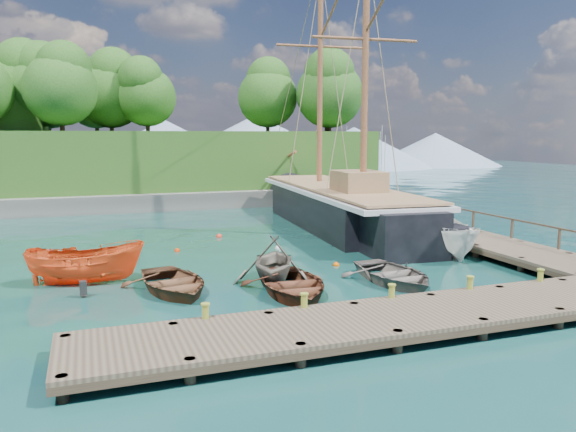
% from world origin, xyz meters
% --- Properties ---
extents(ground, '(160.00, 160.00, 0.00)m').
position_xyz_m(ground, '(0.00, 0.00, 0.00)').
color(ground, '#123B32').
rests_on(ground, ground).
extents(dock_near, '(20.00, 3.20, 1.10)m').
position_xyz_m(dock_near, '(2.00, -6.50, 0.43)').
color(dock_near, '#45372B').
rests_on(dock_near, ground).
extents(dock_east, '(3.20, 24.00, 1.10)m').
position_xyz_m(dock_east, '(11.50, 7.00, 0.43)').
color(dock_east, '#45372B').
rests_on(dock_east, ground).
extents(bollard_0, '(0.26, 0.26, 0.45)m').
position_xyz_m(bollard_0, '(-4.00, -5.10, 0.00)').
color(bollard_0, olive).
rests_on(bollard_0, ground).
extents(bollard_1, '(0.26, 0.26, 0.45)m').
position_xyz_m(bollard_1, '(-1.00, -5.10, 0.00)').
color(bollard_1, olive).
rests_on(bollard_1, ground).
extents(bollard_2, '(0.26, 0.26, 0.45)m').
position_xyz_m(bollard_2, '(2.00, -5.10, 0.00)').
color(bollard_2, olive).
rests_on(bollard_2, ground).
extents(bollard_3, '(0.26, 0.26, 0.45)m').
position_xyz_m(bollard_3, '(5.00, -5.10, 0.00)').
color(bollard_3, olive).
rests_on(bollard_3, ground).
extents(bollard_4, '(0.26, 0.26, 0.45)m').
position_xyz_m(bollard_4, '(8.00, -5.10, 0.00)').
color(bollard_4, olive).
rests_on(bollard_4, ground).
extents(rowboat_0, '(3.88, 4.93, 0.93)m').
position_xyz_m(rowboat_0, '(-4.16, 0.08, 0.00)').
color(rowboat_0, brown).
rests_on(rowboat_0, ground).
extents(rowboat_1, '(4.36, 4.65, 1.96)m').
position_xyz_m(rowboat_1, '(-0.24, 0.11, 0.00)').
color(rowboat_1, '#615B4F').
rests_on(rowboat_1, ground).
extents(rowboat_2, '(3.77, 4.97, 0.97)m').
position_xyz_m(rowboat_2, '(-0.14, -1.75, 0.00)').
color(rowboat_2, '#4D2718').
rests_on(rowboat_2, ground).
extents(rowboat_3, '(3.33, 4.54, 0.91)m').
position_xyz_m(rowboat_3, '(4.15, -1.59, 0.00)').
color(rowboat_3, '#5F5750').
rests_on(rowboat_3, ground).
extents(motorboat_orange, '(4.71, 2.39, 1.74)m').
position_xyz_m(motorboat_orange, '(-7.17, 2.43, 0.00)').
color(motorboat_orange, '#F35820').
rests_on(motorboat_orange, ground).
extents(cabin_boat_white, '(3.58, 5.27, 1.91)m').
position_xyz_m(cabin_boat_white, '(9.31, 1.69, 0.00)').
color(cabin_boat_white, silver).
rests_on(cabin_boat_white, ground).
extents(schooner, '(6.39, 27.01, 19.69)m').
position_xyz_m(schooner, '(7.76, 11.29, 1.09)').
color(schooner, black).
rests_on(schooner, ground).
extents(mooring_buoy_0, '(0.33, 0.33, 0.33)m').
position_xyz_m(mooring_buoy_0, '(-7.25, 5.10, 0.00)').
color(mooring_buoy_0, silver).
rests_on(mooring_buoy_0, ground).
extents(mooring_buoy_1, '(0.28, 0.28, 0.28)m').
position_xyz_m(mooring_buoy_1, '(-2.90, 7.30, 0.00)').
color(mooring_buoy_1, red).
rests_on(mooring_buoy_1, ground).
extents(mooring_buoy_2, '(0.28, 0.28, 0.28)m').
position_xyz_m(mooring_buoy_2, '(0.70, 4.33, 0.00)').
color(mooring_buoy_2, red).
rests_on(mooring_buoy_2, ground).
extents(mooring_buoy_3, '(0.33, 0.33, 0.33)m').
position_xyz_m(mooring_buoy_3, '(2.01, 6.13, 0.00)').
color(mooring_buoy_3, white).
rests_on(mooring_buoy_3, ground).
extents(mooring_buoy_4, '(0.35, 0.35, 0.35)m').
position_xyz_m(mooring_buoy_4, '(-4.43, 9.83, 0.00)').
color(mooring_buoy_4, orange).
rests_on(mooring_buoy_4, ground).
extents(mooring_buoy_5, '(0.36, 0.36, 0.36)m').
position_xyz_m(mooring_buoy_5, '(-0.07, 10.39, 0.00)').
color(mooring_buoy_5, red).
rests_on(mooring_buoy_5, ground).
extents(mooring_buoy_6, '(0.37, 0.37, 0.37)m').
position_xyz_m(mooring_buoy_6, '(-8.82, 8.99, 0.00)').
color(mooring_buoy_6, white).
rests_on(mooring_buoy_6, ground).
extents(mooring_buoy_7, '(0.29, 0.29, 0.29)m').
position_xyz_m(mooring_buoy_7, '(3.25, 1.82, 0.00)').
color(mooring_buoy_7, '#DF5200').
rests_on(mooring_buoy_7, ground).
extents(headland, '(51.00, 19.31, 12.90)m').
position_xyz_m(headland, '(-12.88, 31.36, 5.54)').
color(headland, '#474744').
rests_on(headland, ground).
extents(distant_ridge, '(117.00, 40.00, 10.00)m').
position_xyz_m(distant_ridge, '(4.30, 70.00, 4.35)').
color(distant_ridge, '#728CA5').
rests_on(distant_ridge, ground).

